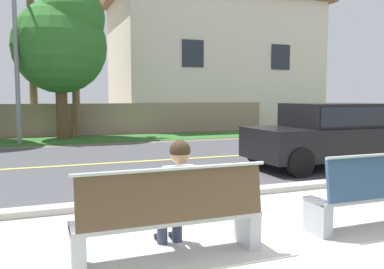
{
  "coord_description": "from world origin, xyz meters",
  "views": [
    {
      "loc": [
        -2.68,
        -3.72,
        1.71
      ],
      "look_at": [
        -0.01,
        3.23,
        1.0
      ],
      "focal_mm": 37.61,
      "sensor_mm": 36.0,
      "label": 1
    }
  ],
  "objects_px": {
    "seated_person_white": "(177,192)",
    "car_black_near": "(335,132)",
    "bench_right": "(381,193)",
    "streetlamp": "(16,35)",
    "shade_tree_left": "(63,40)",
    "bench_left": "(171,217)"
  },
  "relations": [
    {
      "from": "bench_right",
      "to": "seated_person_white",
      "type": "bearing_deg",
      "value": 176.37
    },
    {
      "from": "bench_right",
      "to": "seated_person_white",
      "type": "height_order",
      "value": "seated_person_white"
    },
    {
      "from": "bench_right",
      "to": "streetlamp",
      "type": "height_order",
      "value": "streetlamp"
    },
    {
      "from": "bench_left",
      "to": "shade_tree_left",
      "type": "bearing_deg",
      "value": 91.02
    },
    {
      "from": "bench_right",
      "to": "car_black_near",
      "type": "bearing_deg",
      "value": 56.5
    },
    {
      "from": "streetlamp",
      "to": "bench_right",
      "type": "bearing_deg",
      "value": -68.61
    },
    {
      "from": "streetlamp",
      "to": "shade_tree_left",
      "type": "xyz_separation_m",
      "value": [
        1.67,
        0.79,
        0.03
      ]
    },
    {
      "from": "bench_left",
      "to": "seated_person_white",
      "type": "distance_m",
      "value": 0.3
    },
    {
      "from": "seated_person_white",
      "to": "car_black_near",
      "type": "xyz_separation_m",
      "value": [
        5.34,
        3.77,
        0.18
      ]
    },
    {
      "from": "seated_person_white",
      "to": "bench_right",
      "type": "bearing_deg",
      "value": -3.63
    },
    {
      "from": "bench_right",
      "to": "streetlamp",
      "type": "distance_m",
      "value": 13.48
    },
    {
      "from": "bench_right",
      "to": "car_black_near",
      "type": "relative_size",
      "value": 0.47
    },
    {
      "from": "bench_right",
      "to": "shade_tree_left",
      "type": "height_order",
      "value": "shade_tree_left"
    },
    {
      "from": "bench_right",
      "to": "seated_person_white",
      "type": "xyz_separation_m",
      "value": [
        -2.73,
        0.17,
        0.21
      ]
    },
    {
      "from": "seated_person_white",
      "to": "shade_tree_left",
      "type": "distance_m",
      "value": 13.17
    },
    {
      "from": "car_black_near",
      "to": "streetlamp",
      "type": "bearing_deg",
      "value": 131.95
    },
    {
      "from": "seated_person_white",
      "to": "streetlamp",
      "type": "bearing_deg",
      "value": 99.63
    },
    {
      "from": "car_black_near",
      "to": "streetlamp",
      "type": "relative_size",
      "value": 0.63
    },
    {
      "from": "bench_left",
      "to": "car_black_near",
      "type": "relative_size",
      "value": 0.47
    },
    {
      "from": "car_black_near",
      "to": "shade_tree_left",
      "type": "xyz_separation_m",
      "value": [
        -5.7,
        8.99,
        3.07
      ]
    },
    {
      "from": "seated_person_white",
      "to": "shade_tree_left",
      "type": "relative_size",
      "value": 0.21
    },
    {
      "from": "bench_right",
      "to": "shade_tree_left",
      "type": "relative_size",
      "value": 0.33
    }
  ]
}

